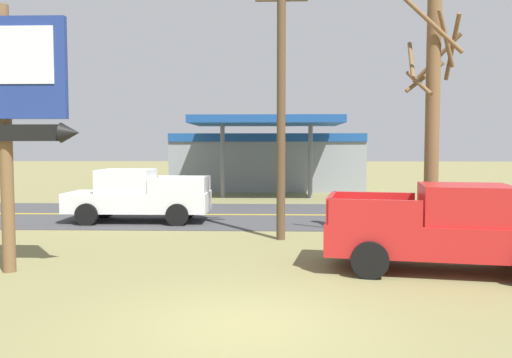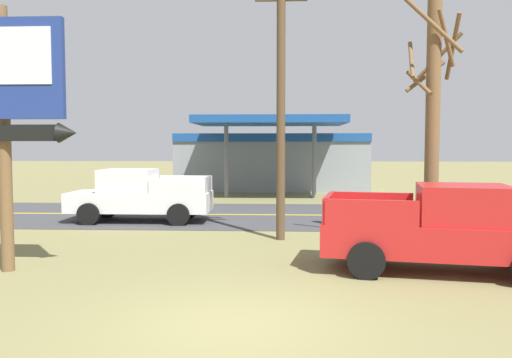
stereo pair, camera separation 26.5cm
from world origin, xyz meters
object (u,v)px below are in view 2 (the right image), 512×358
at_px(motel_sign, 3,94).
at_px(pickup_white_on_road, 139,196).
at_px(gas_station, 272,160).
at_px(pickup_red_parked_on_lawn, 444,229).
at_px(bare_tree, 433,108).
at_px(utility_pole, 281,90).

distance_m(motel_sign, pickup_white_on_road, 8.43).
relative_size(gas_station, pickup_white_on_road, 2.31).
xyz_separation_m(motel_sign, pickup_red_parked_on_lawn, (9.72, 0.48, -2.99)).
bearing_deg(bare_tree, pickup_white_on_road, 157.24).
relative_size(utility_pole, gas_station, 0.70).
height_order(bare_tree, gas_station, bare_tree).
xyz_separation_m(motel_sign, pickup_white_on_road, (0.80, 7.84, -2.99)).
bearing_deg(pickup_red_parked_on_lawn, pickup_white_on_road, 140.49).
relative_size(motel_sign, utility_pole, 0.70).
distance_m(bare_tree, pickup_red_parked_on_lawn, 4.49).
height_order(motel_sign, pickup_red_parked_on_lawn, motel_sign).
bearing_deg(utility_pole, motel_sign, -144.32).
bearing_deg(pickup_white_on_road, motel_sign, -95.81).
relative_size(utility_pole, bare_tree, 1.15).
relative_size(gas_station, pickup_red_parked_on_lawn, 2.20).
height_order(utility_pole, pickup_red_parked_on_lawn, utility_pole).
height_order(gas_station, pickup_white_on_road, gas_station).
height_order(motel_sign, bare_tree, bare_tree).
distance_m(gas_station, pickup_white_on_road, 15.66).
bearing_deg(utility_pole, bare_tree, -7.14).
relative_size(utility_pole, pickup_white_on_road, 1.62).
distance_m(bare_tree, pickup_white_on_road, 10.79).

